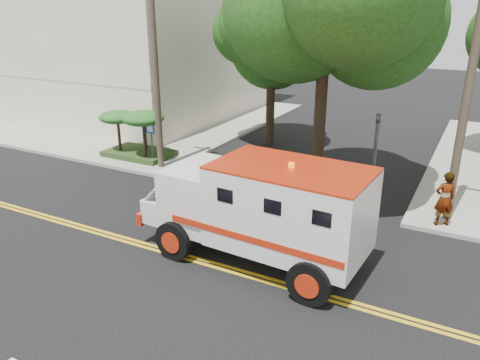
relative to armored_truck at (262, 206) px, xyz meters
The scene contains 11 objects.
ground 2.65m from the armored_truck, 154.93° to the right, with size 100.00×100.00×0.00m, color black.
sidewalk_nw 19.94m from the armored_truck, 140.48° to the left, with size 17.00×17.00×0.15m, color gray.
building_left 22.63m from the armored_truck, 140.78° to the left, with size 16.00×14.00×10.00m, color beige.
utility_pole_left 9.46m from the armored_truck, 145.30° to the left, with size 0.28×0.28×9.00m, color #382D23.
utility_pole_right 7.50m from the armored_truck, 50.09° to the left, with size 0.28×0.28×9.00m, color #382D23.
tree_left 12.49m from the armored_truck, 112.42° to the left, with size 4.48×4.20×7.70m.
traffic_signal 5.16m from the armored_truck, 67.45° to the left, with size 0.15×0.18×3.60m.
accessibility_sign 9.64m from the armored_truck, 146.49° to the left, with size 0.45×0.10×2.02m.
palm_planter 10.92m from the armored_truck, 148.10° to the left, with size 3.52×2.63×2.36m.
armored_truck is the anchor object (origin of this frame).
pedestrian_a 6.39m from the armored_truck, 46.90° to the left, with size 0.67×0.44×1.84m, color gray.
Camera 1 is at (6.88, -9.90, 6.93)m, focal length 35.00 mm.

